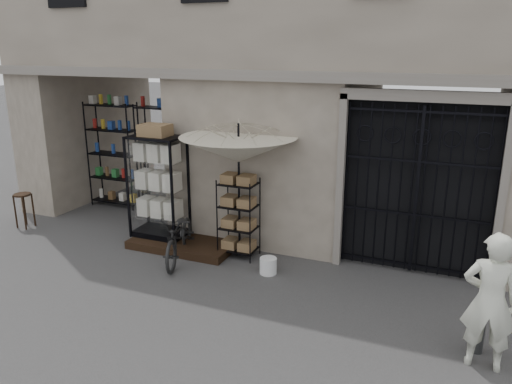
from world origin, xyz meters
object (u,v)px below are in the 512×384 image
at_px(white_bucket, 268,266).
at_px(shopkeeper, 481,365).
at_px(wooden_stool, 24,210).
at_px(steel_bollard, 480,324).
at_px(bicycle, 181,259).
at_px(display_cabinet, 159,192).
at_px(wire_rack, 239,219).
at_px(market_umbrella, 239,142).

distance_m(white_bucket, shopkeeper, 3.60).
height_order(wooden_stool, steel_bollard, steel_bollard).
relative_size(bicycle, wooden_stool, 2.34).
bearing_deg(display_cabinet, wire_rack, -24.21).
bearing_deg(wooden_stool, market_umbrella, 4.65).
bearing_deg(display_cabinet, bicycle, -59.77).
xyz_separation_m(display_cabinet, shopkeeper, (5.79, -1.88, -1.04)).
bearing_deg(bicycle, shopkeeper, -32.08).
xyz_separation_m(wooden_stool, shopkeeper, (8.94, -1.50, -0.39)).
bearing_deg(display_cabinet, white_bucket, -35.25).
bearing_deg(white_bucket, shopkeeper, -22.62).
distance_m(market_umbrella, shopkeeper, 4.98).
bearing_deg(white_bucket, wooden_stool, 178.78).
bearing_deg(white_bucket, market_umbrella, 146.24).
relative_size(display_cabinet, wire_rack, 1.45).
bearing_deg(shopkeeper, wire_rack, -23.60).
distance_m(white_bucket, bicycle, 1.69).
bearing_deg(market_umbrella, wire_rack, -90.43).
relative_size(white_bucket, steel_bollard, 0.37).
relative_size(wooden_stool, shopkeeper, 0.43).
xyz_separation_m(white_bucket, shopkeeper, (3.32, -1.38, -0.14)).
height_order(market_umbrella, wooden_stool, market_umbrella).
distance_m(wire_rack, bicycle, 1.29).
relative_size(display_cabinet, white_bucket, 7.34).
height_order(market_umbrella, shopkeeper, market_umbrella).
distance_m(display_cabinet, market_umbrella, 2.01).
height_order(wooden_stool, shopkeeper, wooden_stool).
height_order(wire_rack, wooden_stool, wire_rack).
relative_size(market_umbrella, wooden_stool, 3.96).
bearing_deg(wooden_stool, steel_bollard, -7.83).
xyz_separation_m(market_umbrella, wooden_stool, (-4.85, -0.39, -1.73)).
bearing_deg(shopkeeper, white_bucket, -21.66).
relative_size(white_bucket, bicycle, 0.17).
xyz_separation_m(steel_bollard, shopkeeper, (0.05, -0.28, -0.39)).
relative_size(wire_rack, white_bucket, 5.06).
xyz_separation_m(wire_rack, steel_bollard, (4.04, -1.59, -0.33)).
bearing_deg(steel_bollard, display_cabinet, 164.42).
relative_size(steel_bollard, shopkeeper, 0.45).
distance_m(market_umbrella, white_bucket, 2.19).
relative_size(wire_rack, market_umbrella, 0.50).
relative_size(bicycle, shopkeeper, 1.01).
height_order(wire_rack, shopkeeper, wire_rack).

